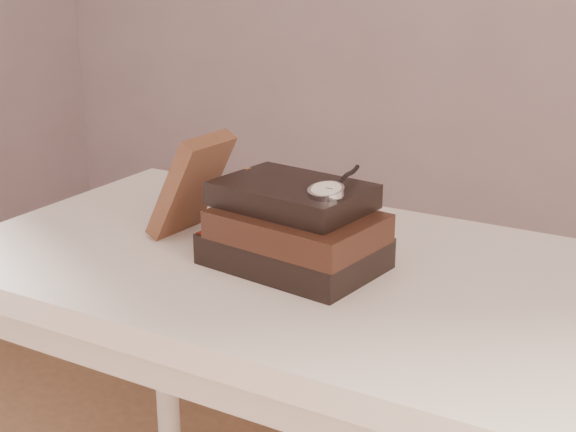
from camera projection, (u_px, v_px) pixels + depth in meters
The scene contains 5 objects.
table at pixel (287, 312), 1.25m from camera, with size 1.00×0.60×0.75m.
book_stack at pixel (295, 229), 1.17m from camera, with size 0.27×0.20×0.12m.
journal at pixel (191, 185), 1.28m from camera, with size 0.03×0.11×0.18m, color #432619.
pocket_watch at pixel (329, 189), 1.10m from camera, with size 0.06×0.15×0.02m.
eyeglasses at pixel (282, 196), 1.28m from camera, with size 0.12×0.13×0.05m.
Camera 1 is at (0.57, -0.63, 1.20)m, focal length 50.44 mm.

